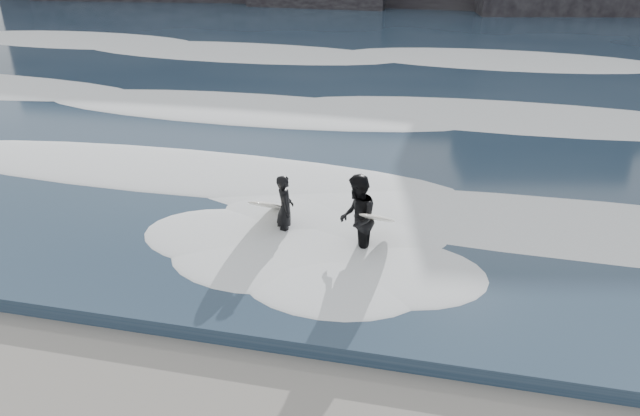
{
  "coord_description": "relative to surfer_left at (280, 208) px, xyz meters",
  "views": [
    {
      "loc": [
        2.89,
        -4.87,
        6.61
      ],
      "look_at": [
        0.25,
        6.58,
        1.0
      ],
      "focal_mm": 35.0,
      "sensor_mm": 36.0,
      "label": 1
    }
  ],
  "objects": [
    {
      "name": "surfer_left",
      "position": [
        0.0,
        0.0,
        0.0
      ],
      "size": [
        0.99,
        2.08,
        1.56
      ],
      "color": "black",
      "rests_on": "ground"
    },
    {
      "name": "foam_mid",
      "position": [
        0.72,
        9.16,
        -0.37
      ],
      "size": [
        60.0,
        4.0,
        0.24
      ],
      "primitive_type": "ellipsoid",
      "color": "white",
      "rests_on": "sea"
    },
    {
      "name": "foam_near",
      "position": [
        0.72,
        2.16,
        -0.39
      ],
      "size": [
        60.0,
        3.2,
        0.2
      ],
      "primitive_type": "ellipsoid",
      "color": "white",
      "rests_on": "sea"
    },
    {
      "name": "surfer_right",
      "position": [
        1.83,
        -0.49,
        0.17
      ],
      "size": [
        1.26,
        1.89,
        1.9
      ],
      "color": "black",
      "rests_on": "ground"
    },
    {
      "name": "foam_far",
      "position": [
        0.72,
        18.16,
        -0.34
      ],
      "size": [
        60.0,
        4.8,
        0.3
      ],
      "primitive_type": "ellipsoid",
      "color": "white",
      "rests_on": "sea"
    },
    {
      "name": "sea",
      "position": [
        0.72,
        22.16,
        -0.64
      ],
      "size": [
        90.0,
        52.0,
        0.3
      ],
      "primitive_type": "cube",
      "color": "#23374B",
      "rests_on": "ground"
    }
  ]
}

